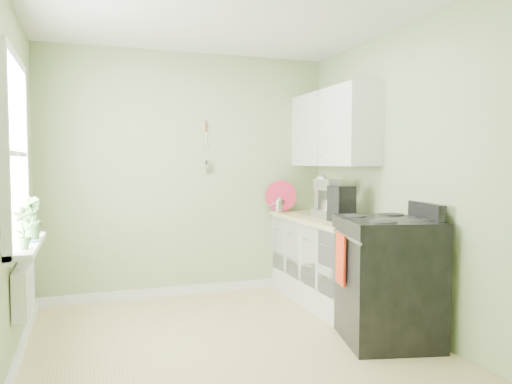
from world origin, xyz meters
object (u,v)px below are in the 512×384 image
object	(u,v)px
stand_mixer	(327,200)
coffee_maker	(341,205)
kettle	(279,204)
stove	(386,278)

from	to	relation	value
stand_mixer	coffee_maker	world-z (taller)	stand_mixer
stand_mixer	kettle	distance (m)	0.82
stand_mixer	kettle	size ratio (longest dim) A/B	2.59
stand_mixer	kettle	xyz separation A→B (m)	(-0.23, 0.78, -0.10)
stand_mixer	kettle	bearing A→B (deg)	106.61
kettle	coffee_maker	size ratio (longest dim) A/B	0.50
stove	coffee_maker	distance (m)	0.95
kettle	stove	bearing A→B (deg)	-83.06
stove	coffee_maker	bearing A→B (deg)	90.94
stove	stand_mixer	distance (m)	1.24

